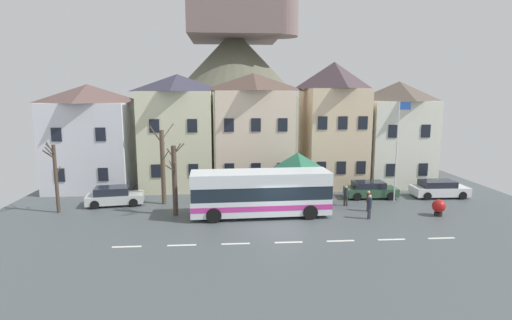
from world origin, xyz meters
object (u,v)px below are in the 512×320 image
Objects in this scene: parked_car_00 at (115,196)px; parked_car_02 at (439,189)px; public_bench at (305,189)px; pedestrian_00 at (368,200)px; bare_tree_02 at (55,175)px; transit_bus at (261,194)px; townhouse_04 at (397,134)px; bus_shelter at (298,162)px; townhouse_03 at (333,124)px; bare_tree_01 at (175,179)px; townhouse_00 at (90,138)px; bare_tree_00 at (163,166)px; townhouse_02 at (254,131)px; pedestrian_01 at (369,205)px; hilltop_castle at (235,88)px; parked_car_01 at (370,190)px; townhouse_01 at (179,131)px; harbour_buoy at (439,207)px; pedestrian_02 at (346,195)px; flagpole at (398,145)px.

parked_car_00 is 25.71m from parked_car_02.
parked_car_02 is 2.67× the size of public_bench.
bare_tree_02 reaches higher than pedestrian_00.
transit_bus reaches higher than pedestrian_00.
bus_shelter is at bearing -151.01° from townhouse_04.
townhouse_03 is 2.53× the size of parked_car_02.
bus_shelter is 9.38m from bare_tree_01.
bare_tree_02 is (-0.15, -7.27, -1.86)m from townhouse_00.
bare_tree_00 reaches higher than transit_bus.
townhouse_02 is 0.91× the size of townhouse_03.
bare_tree_01 is (-10.09, -5.01, 2.08)m from public_bench.
pedestrian_01 is (18.00, -4.79, 0.26)m from parked_car_00.
bare_tree_00 is (3.67, 0.06, 2.24)m from parked_car_00.
hilltop_castle is at bearing 104.32° from pedestrian_01.
parked_car_00 is 20.05m from parked_car_01.
hilltop_castle is 7.67× the size of parked_car_00.
parked_car_02 is (5.67, -0.20, 0.02)m from parked_car_01.
hilltop_castle is 28.65m from bus_shelter.
townhouse_01 reaches higher than harbour_buoy.
townhouse_01 is 22.26m from hilltop_castle.
townhouse_00 is 25.91m from hilltop_castle.
bare_tree_02 is (-14.24, 1.80, 1.13)m from transit_bus.
parked_car_00 is 2.89× the size of pedestrian_00.
townhouse_01 is at bearing 149.37° from pedestrian_02.
parked_car_01 is 2.75× the size of pedestrian_00.
townhouse_02 is 6.52× the size of pedestrian_02.
pedestrian_00 is at bearing -87.78° from townhouse_03.
bare_tree_02 reaches higher than public_bench.
townhouse_02 is at bearing 38.00° from bare_tree_00.
public_bench is 0.27× the size of bare_tree_00.
bare_tree_02 reaches higher than harbour_buoy.
pedestrian_00 reaches higher than harbour_buoy.
parked_car_00 is 2.79× the size of pedestrian_02.
public_bench is (-9.00, -3.29, -4.24)m from townhouse_04.
hilltop_castle is at bearing 113.04° from flagpole.
townhouse_03 reaches higher than parked_car_00.
bare_tree_01 is (-18.09, 1.49, 1.90)m from harbour_buoy.
parked_car_00 is 23.44m from harbour_buoy.
parked_car_00 is 6.05m from bare_tree_01.
bare_tree_00 is at bearing 178.32° from flagpole.
townhouse_02 is at bearing 131.09° from pedestrian_00.
parked_car_02 is at bearing 1.05° from bare_tree_00.
parked_car_02 is at bearing -8.25° from public_bench.
pedestrian_00 is (-7.14, -3.50, 0.17)m from parked_car_02.
townhouse_04 reaches higher than public_bench.
transit_bus is 12.31m from harbour_buoy.
public_bench is (-3.56, 5.05, -0.38)m from pedestrian_00.
townhouse_02 is 2.30× the size of parked_car_02.
townhouse_00 is at bearing 88.85° from bare_tree_02.
pedestrian_00 is at bearing -17.42° from parked_car_00.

